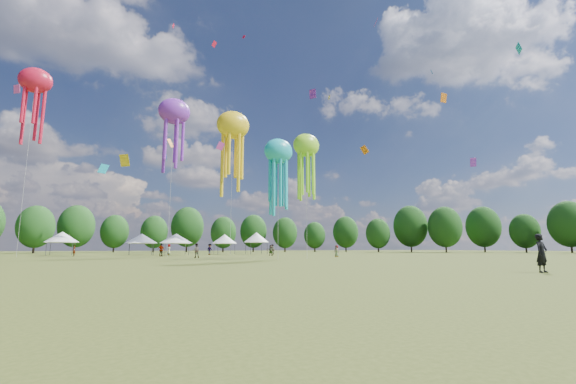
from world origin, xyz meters
name	(u,v)px	position (x,y,z in m)	size (l,w,h in m)	color
ground	(406,274)	(0.00, 0.00, 0.00)	(300.00, 300.00, 0.00)	#384416
observer_main	(542,253)	(6.75, -2.09, 0.95)	(0.69, 0.45, 1.89)	black
spectator_near	(196,251)	(-4.23, 31.33, 0.86)	(0.84, 0.65, 1.72)	gray
spectators_far	(222,250)	(2.39, 45.74, 0.90)	(33.80, 26.24, 1.92)	gray
festival_tents	(169,238)	(-4.88, 54.98, 2.93)	(37.88, 12.88, 4.16)	#47474C
show_kites	(194,133)	(-3.49, 40.57, 18.29)	(36.03, 28.02, 26.52)	purple
small_kites	(210,79)	(-1.01, 43.06, 28.40)	(75.05, 62.63, 42.85)	purple
treeline	(171,221)	(-3.87, 62.51, 6.54)	(201.57, 95.24, 13.43)	#38281C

